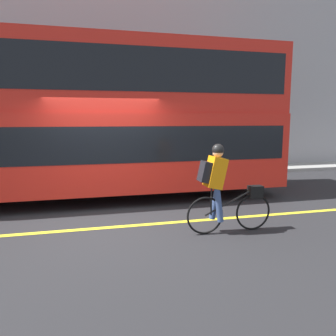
% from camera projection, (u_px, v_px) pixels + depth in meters
% --- Properties ---
extents(ground_plane, '(80.00, 80.00, 0.00)m').
position_uv_depth(ground_plane, '(109.00, 225.00, 6.41)').
color(ground_plane, '#232326').
extents(road_center_line, '(50.00, 0.14, 0.01)m').
position_uv_depth(road_center_line, '(110.00, 227.00, 6.23)').
color(road_center_line, yellow).
rests_on(road_center_line, ground_plane).
extents(sidewalk_curb, '(60.00, 1.61, 0.12)m').
position_uv_depth(sidewalk_curb, '(98.00, 175.00, 11.81)').
color(sidewalk_curb, gray).
rests_on(sidewalk_curb, ground_plane).
extents(building_facade, '(60.00, 0.30, 9.82)m').
position_uv_depth(building_facade, '(93.00, 40.00, 12.01)').
color(building_facade, '#9E9EA3').
rests_on(building_facade, ground_plane).
extents(bus, '(9.50, 2.59, 3.92)m').
position_uv_depth(bus, '(95.00, 114.00, 8.26)').
color(bus, black).
rests_on(bus, ground_plane).
extents(cyclist_on_bike, '(1.63, 0.32, 1.62)m').
position_uv_depth(cyclist_on_bike, '(221.00, 186.00, 5.83)').
color(cyclist_on_bike, black).
rests_on(cyclist_on_bike, ground_plane).
extents(street_sign_post, '(0.36, 0.09, 2.75)m').
position_uv_depth(street_sign_post, '(15.00, 131.00, 10.86)').
color(street_sign_post, '#59595B').
rests_on(street_sign_post, sidewalk_curb).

